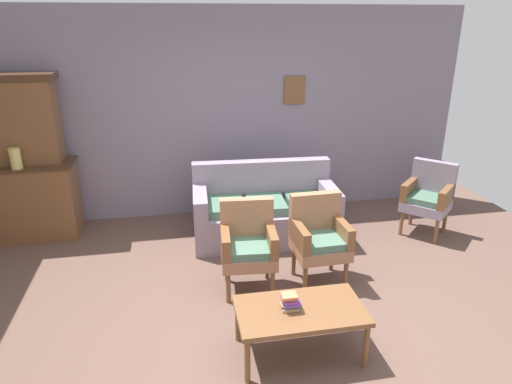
% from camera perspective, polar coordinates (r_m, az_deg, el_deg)
% --- Properties ---
extents(ground_plane, '(7.68, 7.68, 0.00)m').
position_cam_1_polar(ground_plane, '(4.19, 1.38, -16.14)').
color(ground_plane, brown).
extents(wall_back_with_decor, '(6.40, 0.09, 2.70)m').
position_cam_1_polar(wall_back_with_decor, '(6.06, -3.69, 9.67)').
color(wall_back_with_decor, gray).
rests_on(wall_back_with_decor, ground).
extents(side_cabinet, '(1.16, 0.55, 0.93)m').
position_cam_1_polar(side_cabinet, '(6.15, -26.57, -0.97)').
color(side_cabinet, brown).
rests_on(side_cabinet, ground).
extents(cabinet_upper_hutch, '(0.99, 0.38, 1.03)m').
position_cam_1_polar(cabinet_upper_hutch, '(5.97, -27.90, 8.13)').
color(cabinet_upper_hutch, brown).
rests_on(cabinet_upper_hutch, side_cabinet).
extents(vase_on_cabinet, '(0.13, 0.13, 0.24)m').
position_cam_1_polar(vase_on_cabinet, '(5.82, -27.94, 3.74)').
color(vase_on_cabinet, '#D5C368').
rests_on(vase_on_cabinet, side_cabinet).
extents(floral_couch, '(1.74, 0.88, 0.90)m').
position_cam_1_polar(floral_couch, '(5.52, 1.09, -2.56)').
color(floral_couch, gray).
rests_on(floral_couch, ground).
extents(armchair_near_couch_end, '(0.56, 0.53, 0.90)m').
position_cam_1_polar(armchair_near_couch_end, '(4.42, -1.00, -6.39)').
color(armchair_near_couch_end, '#9E6B4C').
rests_on(armchair_near_couch_end, ground).
extents(armchair_near_cabinet, '(0.54, 0.51, 0.90)m').
position_cam_1_polar(armchair_near_cabinet, '(4.60, 7.91, -5.46)').
color(armchair_near_cabinet, '#9E6B4C').
rests_on(armchair_near_cabinet, ground).
extents(wingback_chair_by_fireplace, '(0.71, 0.71, 0.90)m').
position_cam_1_polar(wingback_chair_by_fireplace, '(5.96, 20.78, -0.39)').
color(wingback_chair_by_fireplace, gray).
rests_on(wingback_chair_by_fireplace, ground).
extents(coffee_table, '(1.00, 0.56, 0.42)m').
position_cam_1_polar(coffee_table, '(3.68, 5.57, -14.91)').
color(coffee_table, brown).
rests_on(coffee_table, ground).
extents(book_stack_on_table, '(0.15, 0.11, 0.14)m').
position_cam_1_polar(book_stack_on_table, '(3.60, 4.28, -13.58)').
color(book_stack_on_table, tan).
rests_on(book_stack_on_table, coffee_table).
extents(floor_vase_by_wall, '(0.19, 0.19, 0.69)m').
position_cam_1_polar(floor_vase_by_wall, '(6.84, 21.47, 0.83)').
color(floor_vase_by_wall, brown).
rests_on(floor_vase_by_wall, ground).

